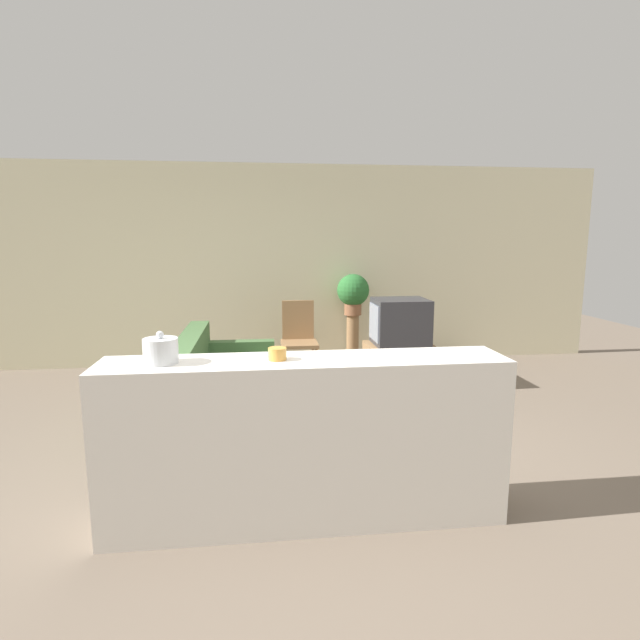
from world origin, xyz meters
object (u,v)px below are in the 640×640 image
(television, at_px, (400,322))
(decorative_bowl, at_px, (161,351))
(couch, at_px, (225,390))
(wooden_chair, at_px, (299,336))
(potted_plant, at_px, (353,292))

(television, bearing_deg, decorative_bowl, -129.51)
(television, height_order, decorative_bowl, decorative_bowl)
(couch, distance_m, decorative_bowl, 2.01)
(television, relative_size, wooden_chair, 0.64)
(wooden_chair, xyz_separation_m, potted_plant, (0.77, 0.51, 0.48))
(couch, xyz_separation_m, television, (1.94, 0.78, 0.49))
(potted_plant, bearing_deg, decorative_bowl, -116.19)
(wooden_chair, bearing_deg, potted_plant, 33.55)
(wooden_chair, bearing_deg, decorative_bowl, -108.12)
(couch, distance_m, television, 2.15)
(television, height_order, potted_plant, potted_plant)
(couch, xyz_separation_m, potted_plant, (1.59, 1.84, 0.73))
(couch, distance_m, potted_plant, 2.54)
(couch, bearing_deg, decorative_bowl, -96.62)
(couch, height_order, wooden_chair, wooden_chair)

